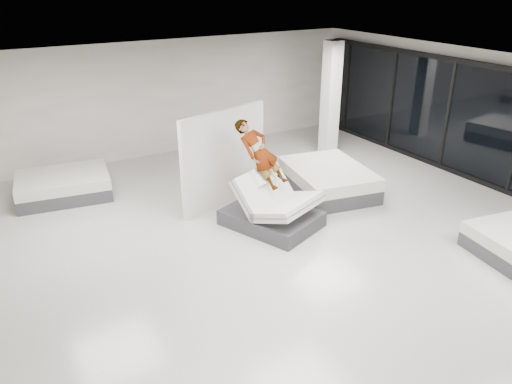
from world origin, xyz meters
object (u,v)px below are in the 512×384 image
at_px(person, 260,169).
at_px(hero_bed, 273,209).
at_px(remote, 280,177).
at_px(column, 330,99).
at_px(flat_bed_right_far, 328,180).
at_px(divider_panel, 224,158).
at_px(flat_bed_left_far, 64,185).

bearing_deg(person, hero_bed, -90.00).
relative_size(hero_bed, person, 1.42).
bearing_deg(hero_bed, remote, 17.95).
height_order(hero_bed, person, person).
bearing_deg(person, column, 13.59).
distance_m(hero_bed, flat_bed_right_far, 2.24).
bearing_deg(remote, flat_bed_right_far, 1.12).
bearing_deg(column, hero_bed, -141.50).
relative_size(divider_panel, flat_bed_left_far, 1.07).
relative_size(remote, divider_panel, 0.06).
xyz_separation_m(remote, flat_bed_right_far, (1.87, 0.76, -0.72)).
relative_size(person, divider_panel, 0.65).
bearing_deg(hero_bed, person, 111.03).
bearing_deg(flat_bed_left_far, divider_panel, -36.22).
height_order(remote, flat_bed_right_far, remote).
distance_m(hero_bed, column, 5.02).
bearing_deg(person, remote, -57.85).
relative_size(person, column, 0.49).
relative_size(hero_bed, divider_panel, 0.92).
xyz_separation_m(hero_bed, flat_bed_right_far, (2.08, 0.83, -0.07)).
bearing_deg(divider_panel, flat_bed_left_far, 127.80).
distance_m(hero_bed, divider_panel, 1.69).
relative_size(hero_bed, flat_bed_left_far, 0.99).
xyz_separation_m(hero_bed, divider_panel, (-0.34, 1.49, 0.72)).
bearing_deg(remote, divider_panel, 90.11).
xyz_separation_m(person, column, (3.93, 2.71, 0.40)).
distance_m(hero_bed, person, 0.89).
height_order(person, divider_panel, divider_panel).
bearing_deg(divider_panel, person, -95.40).
bearing_deg(hero_bed, column, 38.50).
bearing_deg(flat_bed_right_far, column, 51.83).
bearing_deg(flat_bed_right_far, remote, -157.85).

